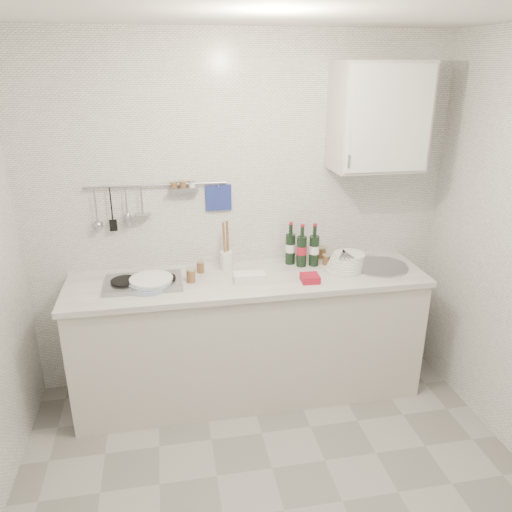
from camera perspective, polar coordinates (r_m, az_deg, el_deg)
The scene contains 15 objects.
floor at distance 3.06m, azimuth 3.24°, elevation -27.03°, with size 3.00×3.00×0.00m, color slate.
back_wall at distance 3.57m, azimuth -1.71°, elevation 4.35°, with size 3.00×0.02×2.50m, color silver.
counter at distance 3.62m, azimuth -0.71°, elevation -9.47°, with size 2.44×0.64×0.96m.
wall_rail at distance 3.45m, azimuth -11.54°, elevation 6.38°, with size 0.98×0.09×0.34m.
wall_cabinet at distance 3.52m, azimuth 13.84°, elevation 15.18°, with size 0.60×0.38×0.70m.
plate_stack_hob at distance 3.32m, azimuth -12.05°, elevation -3.00°, with size 0.31×0.30×0.06m.
plate_stack_sink at distance 3.57m, azimuth 10.30°, elevation -0.69°, with size 0.29×0.27×0.12m.
wine_bottles at distance 3.57m, azimuth 5.29°, elevation 1.31°, with size 0.23×0.14×0.31m.
butter_dish at distance 3.32m, azimuth -0.76°, elevation -2.47°, with size 0.21×0.10×0.06m, color white.
strawberry_punnet at distance 3.34m, azimuth 6.19°, elevation -2.54°, with size 0.12×0.12×0.05m, color #B0132E.
utensil_crock at distance 3.50m, azimuth -3.41°, elevation -0.24°, with size 0.09×0.09×0.36m.
jar_a at distance 3.48m, azimuth -6.37°, elevation -1.21°, with size 0.06×0.06×0.09m.
jar_b at distance 3.75m, azimuth 7.54°, elevation 0.39°, with size 0.06×0.06×0.09m.
jar_c at distance 3.63m, azimuth 8.03°, elevation -0.39°, with size 0.06×0.06×0.08m.
jar_d at distance 3.33m, azimuth -7.45°, elevation -2.21°, with size 0.06×0.06×0.09m.
Camera 1 is at (-0.53, -1.98, 2.27)m, focal length 35.00 mm.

